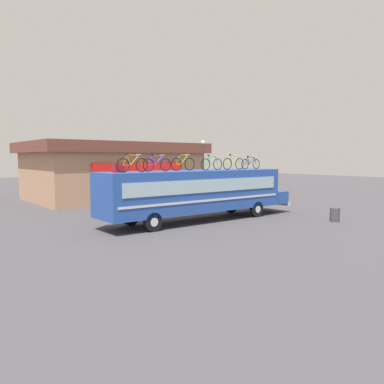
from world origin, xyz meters
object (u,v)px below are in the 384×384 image
(bus, at_px, (198,191))
(traffic_cone, at_px, (333,215))
(street_lamp, at_px, (203,164))
(trash_bin, at_px, (335,215))
(rooftop_bicycle_5, at_px, (233,163))
(rooftop_bicycle_3, at_px, (183,164))
(rooftop_bicycle_6, at_px, (251,163))
(rooftop_bicycle_1, at_px, (133,165))
(rooftop_bicycle_4, at_px, (212,164))
(rooftop_bicycle_2, at_px, (157,164))
(luggage_bag_1, at_px, (118,168))

(bus, xyz_separation_m, traffic_cone, (6.54, -4.83, -1.46))
(traffic_cone, bearing_deg, street_lamp, 93.22)
(trash_bin, bearing_deg, rooftop_bicycle_5, 125.13)
(bus, height_order, rooftop_bicycle_3, rooftop_bicycle_3)
(rooftop_bicycle_6, distance_m, traffic_cone, 6.06)
(bus, bearing_deg, rooftop_bicycle_1, -176.16)
(rooftop_bicycle_4, bearing_deg, rooftop_bicycle_5, -1.97)
(rooftop_bicycle_2, bearing_deg, rooftop_bicycle_4, -5.86)
(rooftop_bicycle_3, xyz_separation_m, traffic_cone, (7.48, -5.08, -3.08))
(traffic_cone, height_order, street_lamp, street_lamp)
(rooftop_bicycle_1, bearing_deg, trash_bin, -24.68)
(rooftop_bicycle_1, xyz_separation_m, rooftop_bicycle_2, (1.78, 0.47, -0.01))
(luggage_bag_1, relative_size, rooftop_bicycle_3, 0.33)
(rooftop_bicycle_1, xyz_separation_m, street_lamp, (10.46, 6.91, -0.18))
(bus, distance_m, traffic_cone, 8.26)
(rooftop_bicycle_1, height_order, rooftop_bicycle_3, rooftop_bicycle_3)
(rooftop_bicycle_4, bearing_deg, rooftop_bicycle_1, -178.92)
(rooftop_bicycle_3, relative_size, rooftop_bicycle_4, 1.02)
(luggage_bag_1, distance_m, rooftop_bicycle_6, 9.59)
(luggage_bag_1, height_order, trash_bin, luggage_bag_1)
(rooftop_bicycle_2, relative_size, rooftop_bicycle_4, 1.08)
(trash_bin, height_order, traffic_cone, trash_bin)
(luggage_bag_1, xyz_separation_m, street_lamp, (11.05, 6.49, -0.01))
(luggage_bag_1, bearing_deg, rooftop_bicycle_2, 1.48)
(bus, distance_m, rooftop_bicycle_6, 4.71)
(luggage_bag_1, relative_size, rooftop_bicycle_1, 0.31)
(traffic_cone, relative_size, street_lamp, 0.12)
(rooftop_bicycle_4, height_order, rooftop_bicycle_5, rooftop_bicycle_5)
(rooftop_bicycle_1, distance_m, street_lamp, 12.54)
(rooftop_bicycle_1, height_order, rooftop_bicycle_6, rooftop_bicycle_1)
(luggage_bag_1, distance_m, rooftop_bicycle_2, 2.38)
(rooftop_bicycle_2, bearing_deg, street_lamp, 36.55)
(rooftop_bicycle_3, relative_size, street_lamp, 0.33)
(rooftop_bicycle_1, bearing_deg, traffic_cone, -22.15)
(rooftop_bicycle_3, height_order, rooftop_bicycle_4, rooftop_bicycle_3)
(trash_bin, bearing_deg, luggage_bag_1, 154.72)
(rooftop_bicycle_3, distance_m, traffic_cone, 9.55)
(rooftop_bicycle_3, xyz_separation_m, rooftop_bicycle_4, (1.79, -0.46, -0.02))
(rooftop_bicycle_2, height_order, rooftop_bicycle_6, rooftop_bicycle_2)
(rooftop_bicycle_3, bearing_deg, trash_bin, -37.81)
(bus, bearing_deg, rooftop_bicycle_6, -0.36)
(rooftop_bicycle_4, xyz_separation_m, rooftop_bicycle_5, (1.77, -0.06, 0.01))
(street_lamp, bearing_deg, rooftop_bicycle_3, -137.13)
(bus, bearing_deg, rooftop_bicycle_3, 164.80)
(rooftop_bicycle_3, bearing_deg, luggage_bag_1, -178.00)
(rooftop_bicycle_5, bearing_deg, bus, 174.23)
(bus, xyz_separation_m, street_lamp, (5.90, 6.60, 1.43))
(rooftop_bicycle_6, bearing_deg, rooftop_bicycle_2, 178.44)
(luggage_bag_1, height_order, rooftop_bicycle_3, rooftop_bicycle_3)
(trash_bin, bearing_deg, rooftop_bicycle_3, 142.19)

